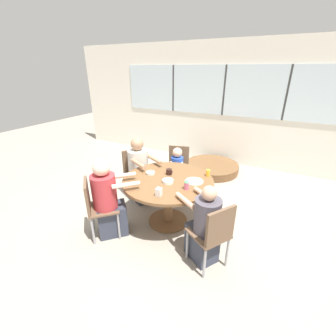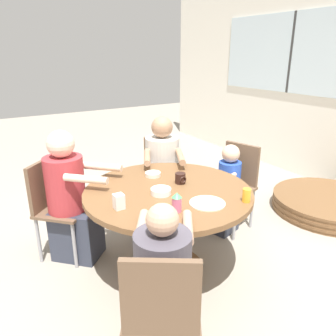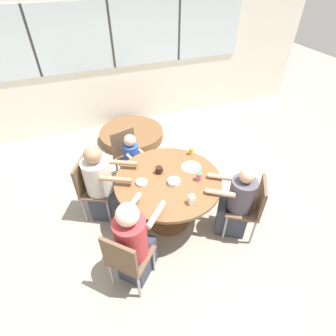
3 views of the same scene
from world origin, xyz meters
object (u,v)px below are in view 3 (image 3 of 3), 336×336
(person_toddler, at_px, (133,164))
(bowl_cereal, at_px, (174,182))
(folded_table_stack, at_px, (132,135))
(coffee_mug, at_px, (159,170))
(person_man_teal_shirt, at_px, (236,205))
(sippy_cup, at_px, (199,175))
(person_woman_green_shirt, at_px, (134,245))
(milk_carton_small, at_px, (191,200))
(juice_glass, at_px, (191,151))
(chair_for_toddler, at_px, (127,153))
(chair_for_man_blue_shirt, at_px, (90,185))
(chair_for_woman_green_shirt, at_px, (126,258))
(chair_for_man_teal_shirt, at_px, (251,204))
(bowl_white_shallow, at_px, (142,182))
(person_man_blue_shirt, at_px, (103,187))

(person_toddler, xyz_separation_m, bowl_cereal, (0.29, -0.92, 0.33))
(person_toddler, bearing_deg, folded_table_stack, -118.62)
(coffee_mug, bearing_deg, person_man_teal_shirt, -38.59)
(sippy_cup, bearing_deg, person_woman_green_shirt, -153.77)
(sippy_cup, bearing_deg, milk_carton_small, -127.60)
(sippy_cup, bearing_deg, bowl_cereal, 170.20)
(sippy_cup, distance_m, bowl_cereal, 0.31)
(bowl_cereal, bearing_deg, juice_glass, 46.57)
(chair_for_toddler, distance_m, person_man_teal_shirt, 1.78)
(chair_for_man_blue_shirt, relative_size, person_toddler, 0.96)
(person_man_teal_shirt, relative_size, sippy_cup, 7.53)
(sippy_cup, bearing_deg, juice_glass, 75.69)
(chair_for_woman_green_shirt, xyz_separation_m, chair_for_man_blue_shirt, (-0.19, 1.20, 0.00))
(chair_for_man_teal_shirt, height_order, bowl_white_shallow, chair_for_man_teal_shirt)
(chair_for_man_teal_shirt, relative_size, chair_for_toddler, 1.00)
(chair_for_toddler, bearing_deg, coffee_mug, 89.00)
(person_toddler, height_order, juice_glass, person_toddler)
(chair_for_man_blue_shirt, height_order, bowl_white_shallow, chair_for_man_blue_shirt)
(person_man_blue_shirt, xyz_separation_m, person_toddler, (0.52, 0.44, -0.08))
(chair_for_man_blue_shirt, height_order, folded_table_stack, chair_for_man_blue_shirt)
(person_toddler, xyz_separation_m, milk_carton_small, (0.35, -1.29, 0.36))
(chair_for_woman_green_shirt, bearing_deg, person_man_teal_shirt, 55.08)
(person_toddler, distance_m, bowl_cereal, 1.02)
(coffee_mug, bearing_deg, chair_for_woman_green_shirt, -126.91)
(chair_for_man_teal_shirt, distance_m, sippy_cup, 0.72)
(person_toddler, relative_size, sippy_cup, 6.58)
(person_man_blue_shirt, bearing_deg, person_woman_green_shirt, 36.10)
(folded_table_stack, bearing_deg, chair_for_man_blue_shirt, -119.75)
(juice_glass, distance_m, bowl_cereal, 0.63)
(person_man_teal_shirt, bearing_deg, person_toddler, 69.55)
(chair_for_man_teal_shirt, bearing_deg, juice_glass, 55.62)
(person_man_blue_shirt, distance_m, coffee_mug, 0.79)
(chair_for_man_teal_shirt, xyz_separation_m, coffee_mug, (-0.93, 0.72, 0.25))
(coffee_mug, xyz_separation_m, folded_table_stack, (0.10, 1.99, -0.69))
(bowl_cereal, bearing_deg, chair_for_man_teal_shirt, -29.93)
(bowl_white_shallow, bearing_deg, juice_glass, 22.31)
(coffee_mug, height_order, sippy_cup, sippy_cup)
(bowl_cereal, bearing_deg, coffee_mug, 113.09)
(person_toddler, xyz_separation_m, sippy_cup, (0.59, -0.98, 0.38))
(chair_for_toddler, distance_m, juice_glass, 1.02)
(folded_table_stack, bearing_deg, sippy_cup, -82.37)
(chair_for_man_blue_shirt, distance_m, person_man_blue_shirt, 0.17)
(person_man_blue_shirt, xyz_separation_m, sippy_cup, (1.11, -0.54, 0.30))
(chair_for_man_blue_shirt, bearing_deg, person_woman_green_shirt, 43.10)
(sippy_cup, bearing_deg, chair_for_toddler, 119.38)
(chair_for_toddler, xyz_separation_m, bowl_white_shallow, (-0.03, -0.95, 0.23))
(person_man_teal_shirt, bearing_deg, juice_glass, 49.36)
(sippy_cup, bearing_deg, person_man_teal_shirt, -41.11)
(chair_for_woman_green_shirt, bearing_deg, juice_glass, 87.29)
(chair_for_man_blue_shirt, height_order, sippy_cup, chair_for_man_blue_shirt)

